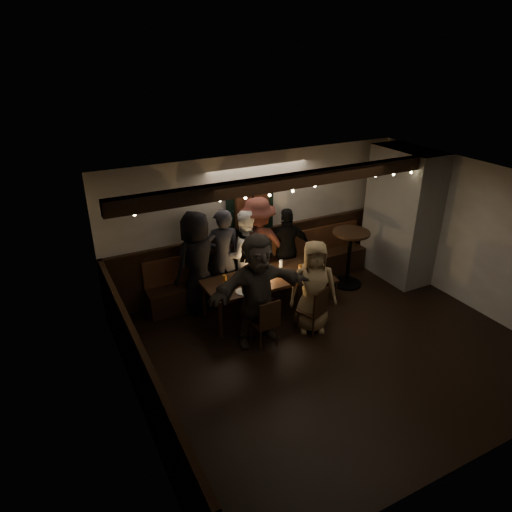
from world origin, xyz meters
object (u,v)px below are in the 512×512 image
person_d (257,246)px  person_g (313,287)px  dining_table (261,281)px  person_b (223,256)px  person_e (287,249)px  person_f (257,290)px  chair_near_right (316,308)px  chair_near_left (267,320)px  high_top (350,251)px  person_a (197,262)px  person_c (244,255)px  chair_end (322,275)px

person_d → person_g: person_d is taller
dining_table → person_b: size_ratio=1.11×
person_e → person_d: bearing=7.2°
person_f → person_d: bearing=63.7°
person_f → person_g: size_ratio=1.17×
person_b → person_g: person_b is taller
person_d → person_e: 0.61m
chair_near_right → person_e: (0.39, 1.59, 0.34)m
chair_near_left → high_top: high_top is taller
person_g → dining_table: bearing=148.0°
person_a → person_d: size_ratio=0.97×
person_c → person_e: bearing=-172.0°
person_e → person_g: bearing=92.1°
person_a → person_b: (0.51, 0.04, -0.02)m
chair_near_left → person_e: size_ratio=0.51×
dining_table → high_top: bearing=5.2°
chair_near_right → person_e: person_e is taller
chair_end → person_c: (-1.25, 0.72, 0.39)m
person_e → person_f: (-1.33, -1.34, 0.12)m
chair_near_left → person_f: 0.51m
chair_near_right → person_c: (-0.51, 1.62, 0.39)m
chair_end → person_d: 1.32m
person_f → person_a: bearing=110.1°
chair_near_right → person_d: bearing=96.9°
person_f → chair_end: bearing=22.0°
person_d → chair_near_right: bearing=97.9°
dining_table → person_e: 1.15m
high_top → person_g: bearing=-147.0°
dining_table → high_top: 2.04m
person_g → high_top: bearing=56.1°
chair_near_right → person_e: 1.67m
chair_near_left → person_c: 1.66m
person_e → dining_table: bearing=53.1°
person_a → person_b: person_a is taller
person_c → person_e: (0.90, -0.03, -0.05)m
chair_end → person_a: (-2.17, 0.72, 0.45)m
chair_near_right → person_d: 1.76m
high_top → chair_near_right: bearing=-144.0°
high_top → person_b: person_b is taller
person_b → person_e: (1.29, -0.07, -0.09)m
person_c → person_f: person_f is taller
chair_end → person_c: bearing=150.1°
chair_near_left → chair_end: bearing=27.6°
person_g → chair_near_left: bearing=-151.7°
chair_near_left → person_e: (1.27, 1.54, 0.34)m
person_a → person_c: size_ratio=1.07×
chair_near_left → person_d: person_d is taller
chair_near_left → chair_end: 1.83m
person_f → person_e: bearing=46.2°
high_top → person_g: person_g is taller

